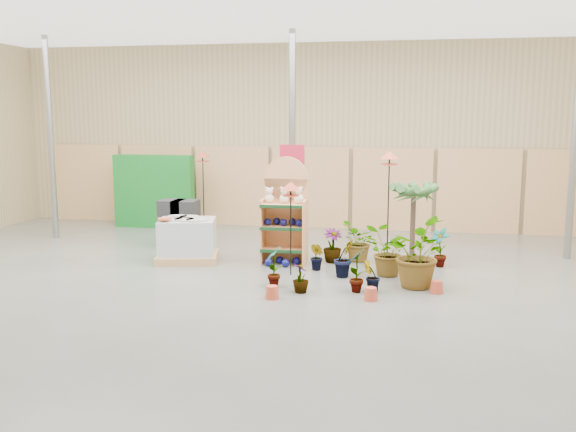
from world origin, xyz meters
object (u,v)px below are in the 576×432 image
potted_plant_2 (386,252)px  bird_table_front (291,189)px  pallet_stack (187,240)px  display_shelf (285,214)px

potted_plant_2 → bird_table_front: bearing=-171.5°
pallet_stack → bird_table_front: 2.52m
pallet_stack → potted_plant_2: bearing=-19.3°
bird_table_front → potted_plant_2: bird_table_front is taller
pallet_stack → bird_table_front: size_ratio=0.80×
potted_plant_2 → display_shelf: bearing=159.6°
display_shelf → pallet_stack: display_shelf is taller
potted_plant_2 → pallet_stack: bearing=173.6°
pallet_stack → bird_table_front: (2.16, -0.67, 1.12)m
display_shelf → bird_table_front: display_shelf is taller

